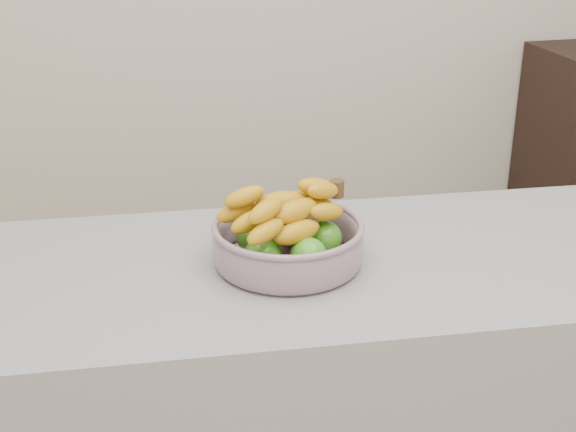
% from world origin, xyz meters
% --- Properties ---
extents(fruit_bowl, '(0.29, 0.29, 0.15)m').
position_xyz_m(fruit_bowl, '(-0.13, 0.49, 0.95)').
color(fruit_bowl, '#99A6B8').
rests_on(fruit_bowl, counter).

